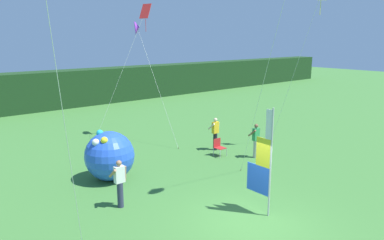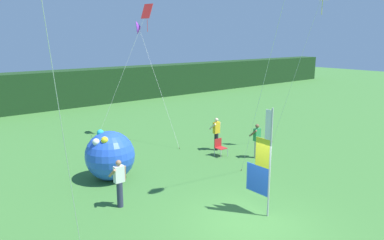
{
  "view_description": "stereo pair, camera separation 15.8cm",
  "coord_description": "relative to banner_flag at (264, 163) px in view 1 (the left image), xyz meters",
  "views": [
    {
      "loc": [
        -8.67,
        -7.33,
        5.99
      ],
      "look_at": [
        0.36,
        3.43,
        2.82
      ],
      "focal_mm": 34.43,
      "sensor_mm": 36.0,
      "label": 1
    },
    {
      "loc": [
        -8.54,
        -7.43,
        5.99
      ],
      "look_at": [
        0.36,
        3.43,
        2.82
      ],
      "focal_mm": 34.43,
      "sensor_mm": 36.0,
      "label": 2
    }
  ],
  "objects": [
    {
      "name": "inflatable_balloon",
      "position": [
        -2.57,
        6.18,
        -0.74
      ],
      "size": [
        2.11,
        2.11,
        2.19
      ],
      "color": "blue",
      "rests_on": "ground"
    },
    {
      "name": "kite_yellow_diamond_4",
      "position": [
        7.74,
        3.22,
        5.7
      ],
      "size": [
        0.65,
        2.61,
        8.5
      ],
      "color": "brown",
      "rests_on": "ground"
    },
    {
      "name": "folding_chair",
      "position": [
        3.28,
        5.54,
        -1.29
      ],
      "size": [
        0.51,
        0.51,
        0.89
      ],
      "color": "#BCBCC1",
      "rests_on": "ground"
    },
    {
      "name": "kite_purple_delta_2",
      "position": [
        2.21,
        11.35,
        4.71
      ],
      "size": [
        0.68,
        3.99,
        6.94
      ],
      "color": "brown",
      "rests_on": "ground"
    },
    {
      "name": "person_near_banner",
      "position": [
        3.82,
        6.38,
        -0.85
      ],
      "size": [
        0.55,
        0.48,
        1.78
      ],
      "color": "black",
      "rests_on": "ground"
    },
    {
      "name": "person_far_left",
      "position": [
        -3.56,
        3.55,
        -0.86
      ],
      "size": [
        0.55,
        0.48,
        1.77
      ],
      "color": "#2D334C",
      "rests_on": "ground"
    },
    {
      "name": "banner_flag",
      "position": [
        0.0,
        0.0,
        0.0
      ],
      "size": [
        0.06,
        1.03,
        3.77
      ],
      "color": "#B7B7BC",
      "rests_on": "ground"
    },
    {
      "name": "ground_plane",
      "position": [
        -0.81,
        -0.18,
        -1.81
      ],
      "size": [
        120.0,
        120.0,
        0.0
      ],
      "primitive_type": "plane",
      "color": "#3D7533"
    },
    {
      "name": "person_mid_field",
      "position": [
        4.48,
        4.12,
        -0.86
      ],
      "size": [
        0.55,
        0.48,
        1.76
      ],
      "color": "#B7B2A3",
      "rests_on": "ground"
    },
    {
      "name": "kite_red_diamond_3",
      "position": [
        2.31,
        10.9,
        5.24
      ],
      "size": [
        3.66,
        0.92,
        7.86
      ],
      "color": "brown",
      "rests_on": "ground"
    },
    {
      "name": "distant_treeline",
      "position": [
        -0.81,
        24.19,
        -0.22
      ],
      "size": [
        80.0,
        2.4,
        3.18
      ],
      "primitive_type": "cube",
      "color": "#193819",
      "rests_on": "ground"
    }
  ]
}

